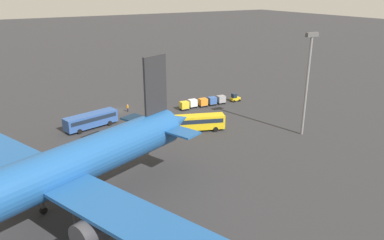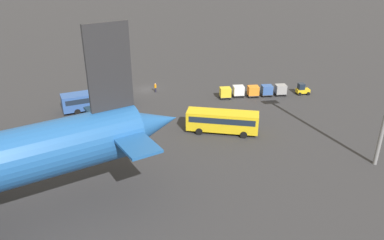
{
  "view_description": "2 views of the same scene",
  "coord_description": "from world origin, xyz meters",
  "px_view_note": "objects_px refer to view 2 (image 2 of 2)",
  "views": [
    {
      "loc": [
        28.01,
        81.67,
        27.91
      ],
      "look_at": [
        -5.71,
        24.58,
        4.15
      ],
      "focal_mm": 35.0,
      "sensor_mm": 36.0,
      "label": 1
    },
    {
      "loc": [
        3.82,
        68.69,
        24.63
      ],
      "look_at": [
        -5.23,
        19.95,
        2.0
      ],
      "focal_mm": 35.0,
      "sensor_mm": 36.0,
      "label": 2
    }
  ],
  "objects_px": {
    "cargo_cart_grey": "(281,89)",
    "cargo_cart_yellow": "(225,92)",
    "worker_person": "(155,88)",
    "cargo_cart_white": "(238,91)",
    "baggage_tug": "(302,89)",
    "cargo_cart_blue": "(267,90)",
    "shuttle_bus_far": "(222,120)",
    "shuttle_bus_near": "(96,98)",
    "cargo_cart_orange": "(253,91)"
  },
  "relations": [
    {
      "from": "cargo_cart_grey",
      "to": "cargo_cart_yellow",
      "type": "distance_m",
      "value": 10.44
    },
    {
      "from": "cargo_cart_orange",
      "to": "worker_person",
      "type": "bearing_deg",
      "value": -18.64
    },
    {
      "from": "cargo_cart_white",
      "to": "shuttle_bus_far",
      "type": "bearing_deg",
      "value": 64.08
    },
    {
      "from": "baggage_tug",
      "to": "cargo_cart_orange",
      "type": "relative_size",
      "value": 1.17
    },
    {
      "from": "cargo_cart_orange",
      "to": "cargo_cart_grey",
      "type": "bearing_deg",
      "value": 177.77
    },
    {
      "from": "worker_person",
      "to": "cargo_cart_blue",
      "type": "bearing_deg",
      "value": 163.5
    },
    {
      "from": "shuttle_bus_near",
      "to": "cargo_cart_blue",
      "type": "height_order",
      "value": "shuttle_bus_near"
    },
    {
      "from": "cargo_cart_blue",
      "to": "cargo_cart_yellow",
      "type": "bearing_deg",
      "value": -1.14
    },
    {
      "from": "cargo_cart_white",
      "to": "cargo_cart_yellow",
      "type": "height_order",
      "value": "same"
    },
    {
      "from": "shuttle_bus_near",
      "to": "cargo_cart_white",
      "type": "relative_size",
      "value": 5.54
    },
    {
      "from": "baggage_tug",
      "to": "cargo_cart_grey",
      "type": "xyz_separation_m",
      "value": [
        4.27,
        -0.08,
        0.25
      ]
    },
    {
      "from": "cargo_cart_yellow",
      "to": "baggage_tug",
      "type": "bearing_deg",
      "value": 178.54
    },
    {
      "from": "cargo_cart_grey",
      "to": "shuttle_bus_far",
      "type": "bearing_deg",
      "value": 41.72
    },
    {
      "from": "shuttle_bus_far",
      "to": "baggage_tug",
      "type": "height_order",
      "value": "shuttle_bus_far"
    },
    {
      "from": "worker_person",
      "to": "cargo_cart_blue",
      "type": "height_order",
      "value": "cargo_cart_blue"
    },
    {
      "from": "cargo_cart_blue",
      "to": "cargo_cart_yellow",
      "type": "distance_m",
      "value": 7.83
    },
    {
      "from": "worker_person",
      "to": "cargo_cart_grey",
      "type": "relative_size",
      "value": 0.83
    },
    {
      "from": "worker_person",
      "to": "cargo_cart_blue",
      "type": "xyz_separation_m",
      "value": [
        -19.92,
        5.9,
        0.32
      ]
    },
    {
      "from": "shuttle_bus_near",
      "to": "baggage_tug",
      "type": "height_order",
      "value": "shuttle_bus_near"
    },
    {
      "from": "cargo_cart_grey",
      "to": "cargo_cart_blue",
      "type": "distance_m",
      "value": 2.61
    },
    {
      "from": "cargo_cart_blue",
      "to": "worker_person",
      "type": "bearing_deg",
      "value": -16.5
    },
    {
      "from": "shuttle_bus_far",
      "to": "cargo_cart_blue",
      "type": "bearing_deg",
      "value": -112.01
    },
    {
      "from": "shuttle_bus_far",
      "to": "cargo_cart_grey",
      "type": "bearing_deg",
      "value": -118.01
    },
    {
      "from": "shuttle_bus_far",
      "to": "cargo_cart_yellow",
      "type": "distance_m",
      "value": 13.83
    },
    {
      "from": "shuttle_bus_near",
      "to": "shuttle_bus_far",
      "type": "height_order",
      "value": "shuttle_bus_far"
    },
    {
      "from": "cargo_cart_yellow",
      "to": "shuttle_bus_near",
      "type": "bearing_deg",
      "value": 1.26
    },
    {
      "from": "worker_person",
      "to": "cargo_cart_white",
      "type": "distance_m",
      "value": 15.62
    },
    {
      "from": "cargo_cart_grey",
      "to": "cargo_cart_white",
      "type": "distance_m",
      "value": 7.87
    },
    {
      "from": "cargo_cart_orange",
      "to": "cargo_cart_white",
      "type": "height_order",
      "value": "same"
    },
    {
      "from": "baggage_tug",
      "to": "cargo_cart_blue",
      "type": "distance_m",
      "value": 6.89
    },
    {
      "from": "worker_person",
      "to": "cargo_cart_white",
      "type": "relative_size",
      "value": 0.83
    },
    {
      "from": "baggage_tug",
      "to": "cargo_cart_blue",
      "type": "bearing_deg",
      "value": 0.77
    },
    {
      "from": "worker_person",
      "to": "cargo_cart_grey",
      "type": "xyz_separation_m",
      "value": [
        -22.53,
        6.04,
        0.32
      ]
    },
    {
      "from": "worker_person",
      "to": "cargo_cart_blue",
      "type": "relative_size",
      "value": 0.83
    },
    {
      "from": "shuttle_bus_near",
      "to": "baggage_tug",
      "type": "distance_m",
      "value": 37.29
    },
    {
      "from": "shuttle_bus_far",
      "to": "cargo_cart_white",
      "type": "relative_size",
      "value": 5.09
    },
    {
      "from": "cargo_cart_blue",
      "to": "cargo_cart_white",
      "type": "height_order",
      "value": "same"
    },
    {
      "from": "cargo_cart_blue",
      "to": "cargo_cart_orange",
      "type": "distance_m",
      "value": 2.61
    },
    {
      "from": "worker_person",
      "to": "shuttle_bus_far",
      "type": "bearing_deg",
      "value": 113.0
    },
    {
      "from": "baggage_tug",
      "to": "worker_person",
      "type": "xyz_separation_m",
      "value": [
        26.8,
        -6.12,
        -0.07
      ]
    },
    {
      "from": "shuttle_bus_near",
      "to": "cargo_cart_white",
      "type": "bearing_deg",
      "value": 168.68
    },
    {
      "from": "cargo_cart_grey",
      "to": "cargo_cart_white",
      "type": "bearing_deg",
      "value": -5.61
    },
    {
      "from": "cargo_cart_white",
      "to": "cargo_cart_yellow",
      "type": "bearing_deg",
      "value": 10.29
    },
    {
      "from": "shuttle_bus_near",
      "to": "baggage_tug",
      "type": "relative_size",
      "value": 4.73
    },
    {
      "from": "worker_person",
      "to": "cargo_cart_yellow",
      "type": "bearing_deg",
      "value": 154.58
    },
    {
      "from": "cargo_cart_yellow",
      "to": "shuttle_bus_far",
      "type": "bearing_deg",
      "value": 72.99
    },
    {
      "from": "shuttle_bus_far",
      "to": "cargo_cart_blue",
      "type": "height_order",
      "value": "shuttle_bus_far"
    },
    {
      "from": "cargo_cart_grey",
      "to": "cargo_cart_yellow",
      "type": "xyz_separation_m",
      "value": [
        10.44,
        -0.3,
        0.0
      ]
    },
    {
      "from": "baggage_tug",
      "to": "worker_person",
      "type": "relative_size",
      "value": 1.41
    },
    {
      "from": "shuttle_bus_near",
      "to": "baggage_tug",
      "type": "bearing_deg",
      "value": 166.66
    }
  ]
}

